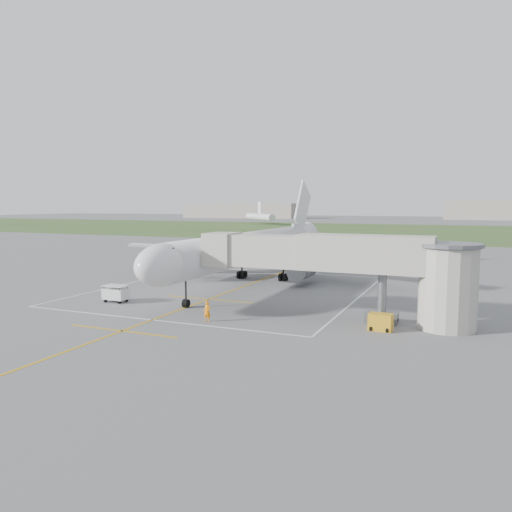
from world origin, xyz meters
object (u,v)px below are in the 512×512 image
at_px(airliner, 251,248).
at_px(ramp_worker_nose, 207,311).
at_px(jet_bridge, 355,264).
at_px(baggage_cart, 116,293).
at_px(ramp_worker_wing, 188,272).
at_px(gpu_unit, 380,322).

distance_m(airliner, ramp_worker_nose, 20.28).
relative_size(jet_bridge, ramp_worker_nose, 13.66).
bearing_deg(baggage_cart, ramp_worker_wing, 97.20).
height_order(airliner, gpu_unit, airliner).
relative_size(airliner, baggage_cart, 18.94).
height_order(jet_bridge, gpu_unit, jet_bridge).
height_order(airliner, ramp_worker_nose, airliner).
bearing_deg(ramp_worker_wing, airliner, -127.11).
xyz_separation_m(airliner, jet_bridge, (15.72, -14.25, 0.35)).
relative_size(airliner, ramp_worker_nose, 27.30).
height_order(baggage_cart, ramp_worker_wing, baggage_cart).
bearing_deg(gpu_unit, jet_bridge, 138.28).
height_order(airliner, baggage_cart, airliner).
distance_m(ramp_worker_nose, ramp_worker_wing, 24.65).
height_order(jet_bridge, baggage_cart, jet_bridge).
distance_m(baggage_cart, ramp_worker_wing, 16.65).
xyz_separation_m(gpu_unit, baggage_cart, (-26.12, 1.09, 0.21)).
relative_size(baggage_cart, ramp_worker_nose, 1.44).
bearing_deg(airliner, ramp_worker_nose, -76.75).
bearing_deg(ramp_worker_wing, ramp_worker_nose, -177.24).
distance_m(airliner, ramp_worker_wing, 10.06).
distance_m(airliner, jet_bridge, 21.22).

